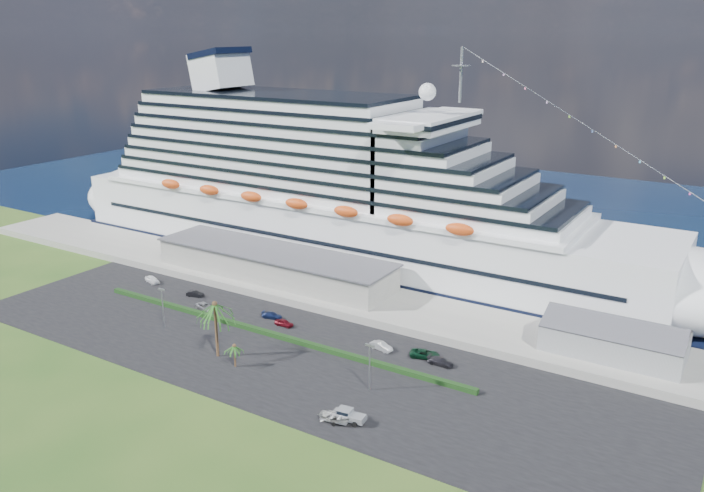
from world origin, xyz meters
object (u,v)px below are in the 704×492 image
Objects in this scene: parked_car_3 at (272,315)px; cruise_ship at (341,196)px; pickup_truck at (348,415)px; boat_trailer at (335,417)px.

cruise_ship is at bearing 2.61° from parked_car_3.
pickup_truck is at bearing -136.00° from parked_car_3.
cruise_ship is 43.37× the size of parked_car_3.
boat_trailer is (42.15, -67.56, -15.51)m from cruise_ship.
cruise_ship is 33.97× the size of pickup_truck.
cruise_ship reaches higher than parked_car_3.
cruise_ship is 32.99× the size of boat_trailer.
parked_car_3 is 42.28m from boat_trailer.
cruise_ship is at bearing 121.96° from boat_trailer.
parked_car_3 is at bearing 144.04° from pickup_truck.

